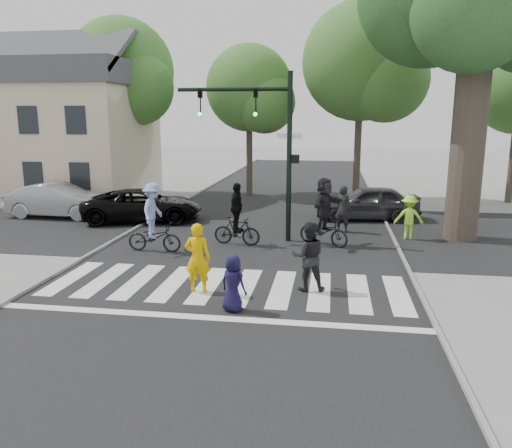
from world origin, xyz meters
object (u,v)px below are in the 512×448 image
(cyclist_left, at_px, (154,222))
(car_silver, at_px, (58,200))
(pedestrian_adult, at_px, (308,256))
(pedestrian_woman, at_px, (198,258))
(cyclist_mid, at_px, (237,220))
(car_grey, at_px, (367,203))
(traffic_signal, at_px, (266,133))
(pedestrian_child, at_px, (233,284))
(cyclist_right, at_px, (324,215))
(car_suv, at_px, (143,205))

(cyclist_left, bearing_deg, car_silver, 141.96)
(cyclist_left, bearing_deg, pedestrian_adult, -30.05)
(car_silver, bearing_deg, cyclist_left, -126.39)
(pedestrian_adult, bearing_deg, pedestrian_woman, 3.65)
(pedestrian_adult, height_order, cyclist_mid, cyclist_mid)
(cyclist_left, height_order, cyclist_mid, cyclist_left)
(car_silver, xyz_separation_m, car_grey, (13.73, 1.59, -0.01))
(traffic_signal, distance_m, pedestrian_adult, 6.26)
(pedestrian_woman, height_order, pedestrian_child, pedestrian_woman)
(cyclist_right, distance_m, car_grey, 5.15)
(cyclist_right, bearing_deg, traffic_signal, 169.23)
(traffic_signal, relative_size, pedestrian_woman, 3.27)
(traffic_signal, height_order, car_suv, traffic_signal)
(pedestrian_woman, distance_m, cyclist_left, 4.43)
(cyclist_right, xyz_separation_m, car_silver, (-11.92, 3.22, -0.31))
(cyclist_left, xyz_separation_m, cyclist_right, (5.63, 1.70, 0.06))
(traffic_signal, bearing_deg, pedestrian_child, -88.55)
(cyclist_right, height_order, car_suv, cyclist_right)
(car_suv, xyz_separation_m, car_silver, (-4.08, 0.30, 0.07))
(traffic_signal, bearing_deg, cyclist_left, -148.83)
(car_suv, height_order, car_grey, car_grey)
(car_silver, bearing_deg, cyclist_mid, -110.60)
(traffic_signal, xyz_separation_m, car_grey, (3.95, 4.40, -3.15))
(pedestrian_child, distance_m, pedestrian_adult, 2.39)
(pedestrian_child, xyz_separation_m, cyclist_left, (-3.66, 4.79, 0.33))
(traffic_signal, relative_size, car_grey, 1.35)
(pedestrian_adult, bearing_deg, pedestrian_child, 38.16)
(traffic_signal, xyz_separation_m, pedestrian_woman, (-0.98, -5.76, -2.98))
(pedestrian_woman, height_order, cyclist_left, cyclist_left)
(cyclist_left, xyz_separation_m, car_silver, (-6.29, 4.92, -0.24))
(car_grey, bearing_deg, pedestrian_child, -24.89)
(car_suv, bearing_deg, cyclist_left, -168.75)
(car_silver, bearing_deg, pedestrian_woman, -132.58)
(pedestrian_child, relative_size, pedestrian_adult, 0.74)
(pedestrian_child, height_order, cyclist_left, cyclist_left)
(pedestrian_child, bearing_deg, car_silver, -19.79)
(pedestrian_woman, bearing_deg, cyclist_right, -121.33)
(cyclist_mid, bearing_deg, cyclist_right, 7.71)
(traffic_signal, bearing_deg, pedestrian_woman, -99.67)
(pedestrian_child, distance_m, car_silver, 13.91)
(cyclist_right, bearing_deg, car_silver, 164.88)
(car_silver, height_order, car_grey, car_silver)
(pedestrian_adult, height_order, car_silver, pedestrian_adult)
(car_suv, distance_m, car_silver, 4.10)
(cyclist_left, distance_m, car_suv, 5.13)
(pedestrian_woman, distance_m, car_silver, 12.28)
(cyclist_left, bearing_deg, traffic_signal, 31.17)
(car_suv, bearing_deg, pedestrian_adult, -149.93)
(cyclist_right, bearing_deg, car_suv, 159.55)
(cyclist_left, relative_size, car_suv, 0.46)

